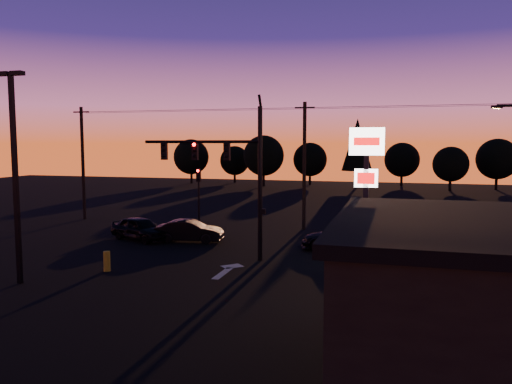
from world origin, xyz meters
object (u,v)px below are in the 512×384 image
(parking_lot_light, at_px, (15,163))
(car_left, at_px, (140,228))
(secondary_signal, at_px, (199,190))
(car_mid, at_px, (190,231))
(traffic_signal_mast, at_px, (231,166))
(bollard, at_px, (107,261))
(pylon_sign, at_px, (366,171))
(suv_parked, at_px, (485,301))
(car_right, at_px, (347,238))

(parking_lot_light, xyz_separation_m, car_left, (0.22, 10.30, -4.53))
(secondary_signal, relative_size, car_mid, 1.05)
(secondary_signal, xyz_separation_m, car_left, (-2.28, -4.19, -2.12))
(traffic_signal_mast, xyz_separation_m, bollard, (-4.90, -4.12, -4.45))
(secondary_signal, distance_m, car_left, 5.22)
(pylon_sign, bearing_deg, car_left, 157.90)
(pylon_sign, height_order, suv_parked, pylon_sign)
(traffic_signal_mast, bearing_deg, pylon_sign, -19.36)
(car_right, xyz_separation_m, suv_parked, (5.69, -10.15, -0.08))
(parking_lot_light, bearing_deg, pylon_sign, 17.23)
(car_left, xyz_separation_m, car_mid, (3.24, 0.33, -0.05))
(car_left, bearing_deg, secondary_signal, -6.32)
(car_right, bearing_deg, bollard, -56.48)
(pylon_sign, bearing_deg, car_mid, 150.96)
(parking_lot_light, xyz_separation_m, car_right, (13.14, 10.71, -4.52))
(pylon_sign, xyz_separation_m, car_right, (-1.36, 6.21, -4.16))
(traffic_signal_mast, height_order, secondary_signal, traffic_signal_mast)
(car_mid, bearing_deg, parking_lot_light, 153.58)
(traffic_signal_mast, height_order, parking_lot_light, parking_lot_light)
(bollard, bearing_deg, traffic_signal_mast, 40.06)
(secondary_signal, bearing_deg, car_mid, -75.98)
(suv_parked, bearing_deg, pylon_sign, 115.70)
(car_left, bearing_deg, parking_lot_light, -158.99)
(secondary_signal, relative_size, pylon_sign, 0.64)
(car_mid, distance_m, car_right, 9.68)
(parking_lot_light, xyz_separation_m, car_mid, (3.46, 10.62, -4.58))
(secondary_signal, relative_size, suv_parked, 0.90)
(car_right, bearing_deg, car_left, -91.02)
(traffic_signal_mast, height_order, car_mid, traffic_signal_mast)
(pylon_sign, bearing_deg, suv_parked, -42.27)
(car_left, bearing_deg, pylon_sign, -89.86)
(car_right, bearing_deg, car_mid, -92.35)
(car_mid, bearing_deg, car_right, -97.86)
(bollard, xyz_separation_m, car_left, (-2.29, 7.42, 0.25))
(car_mid, xyz_separation_m, car_right, (9.68, 0.09, 0.07))
(car_mid, bearing_deg, pylon_sign, -127.40)
(bollard, xyz_separation_m, car_right, (10.64, 7.83, 0.27))
(secondary_signal, xyz_separation_m, suv_parked, (16.34, -13.93, -2.19))
(pylon_sign, xyz_separation_m, suv_parked, (4.34, -3.94, -4.24))
(traffic_signal_mast, bearing_deg, car_right, 32.92)
(car_mid, relative_size, suv_parked, 0.86)
(secondary_signal, height_order, pylon_sign, pylon_sign)
(parking_lot_light, height_order, pylon_sign, parking_lot_light)
(pylon_sign, bearing_deg, secondary_signal, 140.23)
(car_right, bearing_deg, parking_lot_light, -53.68)
(parking_lot_light, distance_m, pylon_sign, 15.19)
(pylon_sign, distance_m, car_mid, 13.31)
(secondary_signal, bearing_deg, car_right, -19.53)
(bollard, relative_size, car_mid, 0.23)
(pylon_sign, relative_size, car_left, 1.57)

